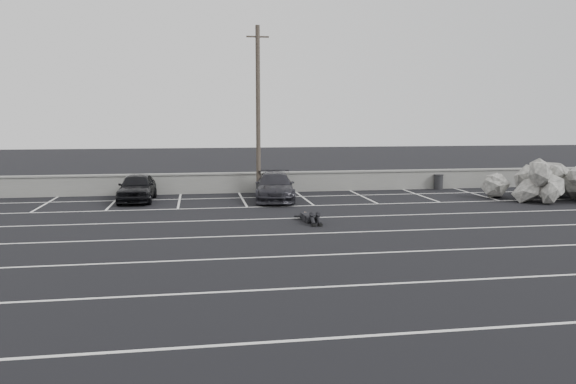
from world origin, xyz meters
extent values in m
plane|color=black|center=(0.00, 0.00, 0.00)|extent=(120.00, 120.00, 0.00)
cube|color=gray|center=(0.00, 14.00, 0.50)|extent=(50.00, 0.35, 1.00)
cube|color=gray|center=(0.00, 14.00, 1.02)|extent=(50.00, 0.45, 0.08)
cube|color=silver|center=(0.00, -6.00, 0.00)|extent=(36.00, 0.10, 0.01)
cube|color=silver|center=(0.00, -3.00, 0.00)|extent=(36.00, 0.10, 0.01)
cube|color=silver|center=(0.00, 0.00, 0.00)|extent=(36.00, 0.10, 0.01)
cube|color=silver|center=(0.00, 3.00, 0.00)|extent=(36.00, 0.10, 0.01)
cube|color=silver|center=(0.00, 6.00, 0.00)|extent=(36.00, 0.10, 0.01)
cube|color=silver|center=(0.00, 9.00, 0.00)|extent=(36.00, 0.10, 0.01)
cube|color=silver|center=(0.00, 12.00, 0.00)|extent=(36.00, 0.10, 0.01)
cube|color=silver|center=(-8.00, 11.50, 0.00)|extent=(0.10, 5.00, 0.01)
cube|color=silver|center=(-5.00, 11.50, 0.00)|extent=(0.10, 5.00, 0.01)
cube|color=silver|center=(-2.00, 11.50, 0.00)|extent=(0.10, 5.00, 0.01)
cube|color=silver|center=(1.00, 11.50, 0.00)|extent=(0.10, 5.00, 0.01)
cube|color=silver|center=(4.00, 11.50, 0.00)|extent=(0.10, 5.00, 0.01)
cube|color=silver|center=(7.00, 11.50, 0.00)|extent=(0.10, 5.00, 0.01)
cube|color=silver|center=(10.00, 11.50, 0.00)|extent=(0.10, 5.00, 0.01)
cube|color=silver|center=(13.00, 11.50, 0.00)|extent=(0.10, 5.00, 0.01)
imported|color=black|center=(-3.94, 11.72, 0.66)|extent=(1.67, 3.93, 1.32)
imported|color=#232329|center=(2.49, 10.98, 0.65)|extent=(2.34, 4.67, 1.30)
cylinder|color=#4C4238|center=(1.97, 13.20, 4.23)|extent=(0.23, 0.23, 8.46)
cube|color=#4C4238|center=(1.97, 13.20, 7.90)|extent=(1.13, 0.08, 0.08)
cylinder|color=#262729|center=(11.96, 13.60, 0.39)|extent=(0.53, 0.53, 0.78)
cylinder|color=#262729|center=(11.96, 13.60, 0.80)|extent=(0.58, 0.58, 0.04)
camera|label=1|loc=(-1.17, -15.26, 3.87)|focal=35.00mm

